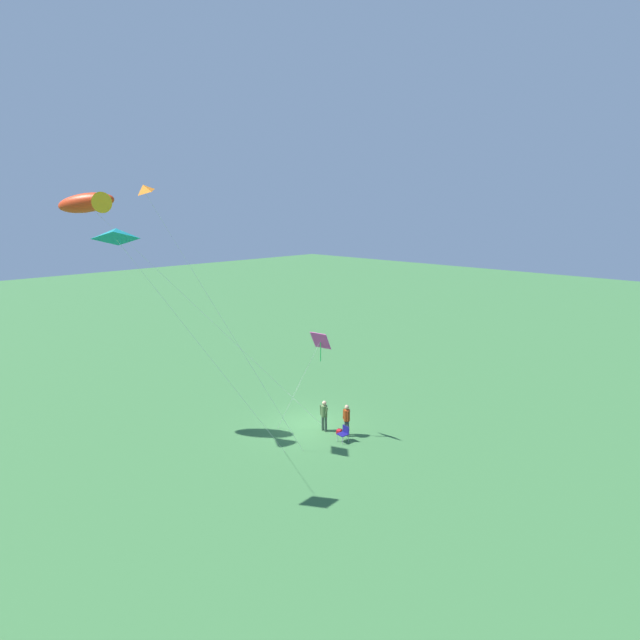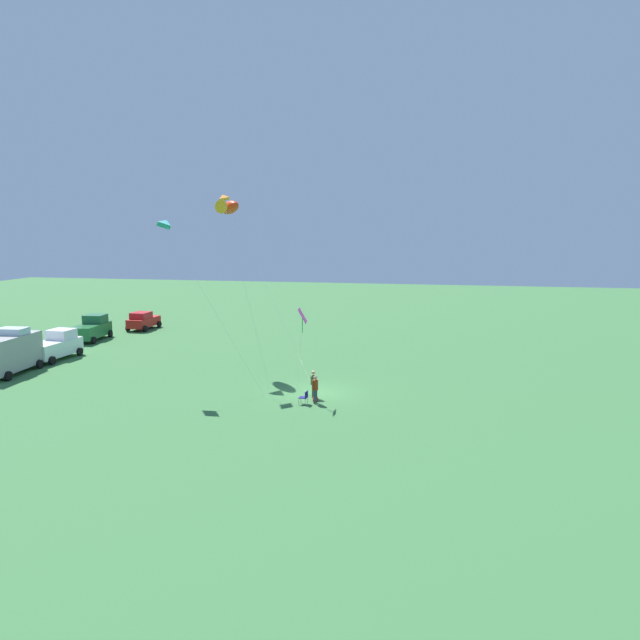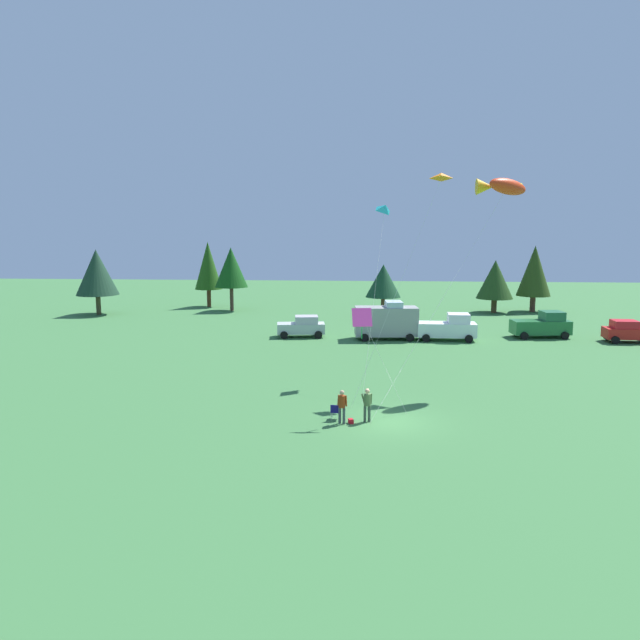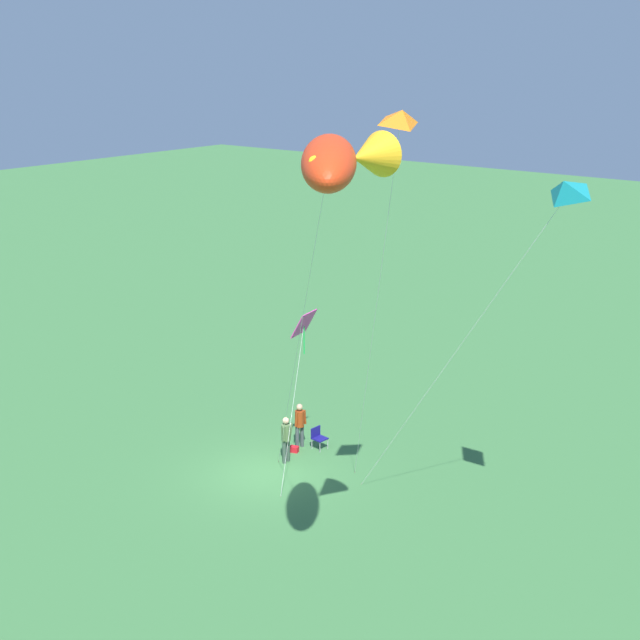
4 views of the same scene
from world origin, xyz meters
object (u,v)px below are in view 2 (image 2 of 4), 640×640
object	(u,v)px
person_spectator	(315,387)
backpack_on_grass	(315,399)
truck_green_flatbed	(92,329)
kite_delta_teal	(167,224)
van_motorhome_grey	(9,352)
kite_diamond_rainbow	(302,317)
kite_large_fish	(228,207)
kite_delta_orange	(223,198)
person_kite_flyer	(313,382)
car_red_sedan	(143,321)
truck_white_pickup	(56,346)
folding_chair	(305,397)

from	to	relation	value
person_spectator	backpack_on_grass	size ratio (longest dim) A/B	5.44
truck_green_flatbed	kite_delta_teal	distance (m)	23.05
van_motorhome_grey	kite_diamond_rainbow	bearing A→B (deg)	-99.63
kite_large_fish	kite_delta_orange	xyz separation A→B (m)	(-3.79, -1.00, 0.52)
backpack_on_grass	truck_green_flatbed	xyz separation A→B (m)	(16.43, 25.43, 0.99)
person_kite_flyer	truck_green_flatbed	xyz separation A→B (m)	(15.61, 25.11, 0.08)
person_kite_flyer	car_red_sedan	bearing A→B (deg)	-46.54
backpack_on_grass	van_motorhome_grey	xyz separation A→B (m)	(2.57, 23.62, 1.53)
person_spectator	kite_diamond_rainbow	xyz separation A→B (m)	(0.99, 1.03, 4.18)
truck_green_flatbed	kite_large_fish	xyz separation A→B (m)	(-7.58, -16.78, 11.11)
backpack_on_grass	truck_white_pickup	size ratio (longest dim) A/B	0.06
backpack_on_grass	kite_diamond_rainbow	xyz separation A→B (m)	(0.54, 0.93, 5.09)
person_spectator	car_red_sedan	bearing A→B (deg)	-29.94
kite_large_fish	person_kite_flyer	bearing A→B (deg)	-133.94
person_kite_flyer	kite_diamond_rainbow	xyz separation A→B (m)	(-0.28, 0.62, 4.18)
person_kite_flyer	car_red_sedan	xyz separation A→B (m)	(22.31, 23.26, -0.07)
kite_delta_orange	truck_white_pickup	bearing A→B (deg)	79.68
folding_chair	kite_large_fish	bearing A→B (deg)	-44.19
folding_chair	van_motorhome_grey	world-z (taller)	van_motorhome_grey
person_spectator	kite_large_fish	bearing A→B (deg)	-31.82
car_red_sedan	kite_large_fish	xyz separation A→B (m)	(-14.28, -14.93, 11.26)
truck_green_flatbed	kite_large_fish	distance (m)	21.50
person_spectator	kite_diamond_rainbow	world-z (taller)	kite_diamond_rainbow
kite_large_fish	kite_diamond_rainbow	xyz separation A→B (m)	(-8.31, -7.71, -7.01)
van_motorhome_grey	kite_diamond_rainbow	xyz separation A→B (m)	(-2.03, -22.69, 3.55)
van_motorhome_grey	kite_large_fish	bearing A→B (deg)	-71.77
van_motorhome_grey	kite_large_fish	size ratio (longest dim) A/B	0.43
person_kite_flyer	truck_green_flatbed	bearing A→B (deg)	-34.60
kite_large_fish	kite_delta_teal	distance (m)	7.25
van_motorhome_grey	truck_white_pickup	bearing A→B (deg)	-6.02
person_spectator	truck_green_flatbed	world-z (taller)	truck_green_flatbed
person_kite_flyer	truck_white_pickup	distance (m)	24.23
person_spectator	truck_white_pickup	distance (m)	25.02
van_motorhome_grey	car_red_sedan	world-z (taller)	van_motorhome_grey
truck_green_flatbed	kite_delta_orange	distance (m)	24.10
kite_delta_teal	kite_delta_orange	xyz separation A→B (m)	(3.12, -2.80, 1.78)
person_kite_flyer	van_motorhome_grey	world-z (taller)	van_motorhome_grey
kite_delta_teal	truck_white_pickup	bearing A→B (deg)	65.27
truck_white_pickup	kite_diamond_rainbow	distance (m)	24.08
person_spectator	truck_green_flatbed	bearing A→B (deg)	-18.53
van_motorhome_grey	kite_delta_orange	size ratio (longest dim) A/B	0.43
kite_large_fish	kite_delta_orange	bearing A→B (deg)	-165.28
backpack_on_grass	kite_delta_orange	distance (m)	15.60
van_motorhome_grey	kite_diamond_rainbow	size ratio (longest dim) A/B	0.97
person_spectator	kite_diamond_rainbow	size ratio (longest dim) A/B	0.30
backpack_on_grass	kite_delta_orange	size ratio (longest dim) A/B	0.02
kite_diamond_rainbow	kite_delta_orange	distance (m)	11.06
car_red_sedan	backpack_on_grass	bearing A→B (deg)	47.35
truck_white_pickup	kite_large_fish	distance (m)	18.55
folding_chair	kite_delta_teal	distance (m)	14.69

